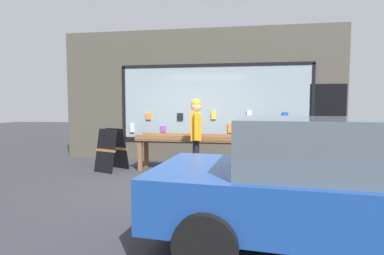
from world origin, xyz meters
name	(u,v)px	position (x,y,z in m)	size (l,w,h in m)	color
ground_plane	(182,182)	(0.00, 0.00, 0.00)	(40.00, 40.00, 0.00)	#2D2D33
shopfront_facade	(201,97)	(0.07, 2.39, 1.80)	(7.76, 0.29, 3.64)	#4C473D
display_table_main	(191,142)	(0.00, 1.06, 0.69)	(2.56, 0.67, 0.86)	brown
person_browsing	(196,131)	(0.22, 0.43, 0.99)	(0.28, 0.66, 1.69)	black
small_dog	(217,167)	(0.69, 0.15, 0.29)	(0.30, 0.53, 0.42)	black
sandwich_board_sign	(112,149)	(-1.86, 0.80, 0.50)	(0.73, 0.77, 0.99)	black
parked_car	(353,183)	(2.30, -2.61, 0.74)	(4.33, 2.14, 1.41)	navy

